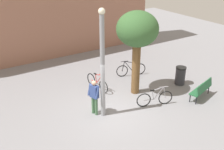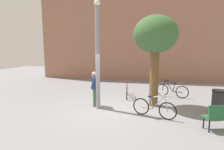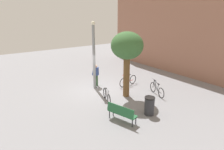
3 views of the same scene
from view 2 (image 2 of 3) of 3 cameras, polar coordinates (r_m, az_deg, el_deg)
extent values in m
plane|color=gray|center=(8.47, -1.27, -10.55)|extent=(36.00, 36.00, 0.00)
cube|color=#9E6B56|center=(16.82, 5.74, 13.89)|extent=(16.31, 2.00, 8.81)
cylinder|color=gray|center=(8.09, -4.57, 5.06)|extent=(0.20, 0.20, 4.57)
sphere|color=#F2EACC|center=(8.32, -4.77, 21.85)|extent=(0.28, 0.28, 0.28)
cylinder|color=#47704C|center=(8.65, -5.63, -7.25)|extent=(0.14, 0.14, 0.85)
cylinder|color=#47704C|center=(8.84, -5.58, -6.91)|extent=(0.14, 0.14, 0.85)
cube|color=#334784|center=(8.58, -5.67, -2.41)|extent=(0.32, 0.44, 0.60)
sphere|color=tan|center=(8.52, -5.71, 0.31)|extent=(0.22, 0.22, 0.22)
cylinder|color=#334784|center=(8.34, -6.09, -2.52)|extent=(0.24, 0.15, 0.55)
cylinder|color=#334784|center=(8.83, -5.93, -1.92)|extent=(0.24, 0.15, 0.55)
cylinder|color=black|center=(7.16, 27.11, -13.27)|extent=(0.05, 0.05, 0.42)
cylinder|color=black|center=(6.91, 28.53, -14.15)|extent=(0.05, 0.05, 0.42)
cylinder|color=brown|center=(8.81, 13.23, -0.99)|extent=(0.42, 0.42, 2.70)
ellipsoid|color=#396433|center=(8.73, 13.68, 12.52)|extent=(2.05, 2.05, 1.74)
torus|color=black|center=(7.38, 17.26, -10.90)|extent=(0.68, 0.29, 0.71)
torus|color=black|center=(7.71, 9.21, -9.81)|extent=(0.68, 0.29, 0.71)
cylinder|color=#ADADB7|center=(7.39, 14.59, -8.45)|extent=(0.48, 0.20, 0.64)
cylinder|color=#ADADB7|center=(7.34, 14.28, -6.65)|extent=(0.56, 0.23, 0.18)
cylinder|color=#ADADB7|center=(7.49, 12.46, -8.74)|extent=(0.14, 0.08, 0.48)
cylinder|color=#ADADB7|center=(7.63, 10.97, -10.24)|extent=(0.48, 0.20, 0.04)
cylinder|color=#ADADB7|center=(7.31, 16.86, -8.72)|extent=(0.17, 0.09, 0.63)
cube|color=black|center=(7.44, 12.16, -6.74)|extent=(0.22, 0.14, 0.04)
cylinder|color=#ADADB7|center=(7.24, 16.46, -6.31)|extent=(0.42, 0.18, 0.03)
torus|color=black|center=(9.92, 4.74, -5.65)|extent=(0.13, 0.71, 0.71)
torus|color=black|center=(10.99, 4.78, -4.28)|extent=(0.13, 0.71, 0.71)
cylinder|color=red|center=(10.21, 4.77, -3.61)|extent=(0.10, 0.50, 0.64)
cylinder|color=red|center=(10.22, 4.79, -2.26)|extent=(0.10, 0.58, 0.18)
cylinder|color=red|center=(10.51, 4.78, -3.69)|extent=(0.05, 0.14, 0.48)
cylinder|color=red|center=(10.75, 4.77, -4.70)|extent=(0.10, 0.50, 0.04)
cylinder|color=red|center=(9.92, 4.76, -3.96)|extent=(0.06, 0.17, 0.63)
cube|color=black|center=(10.50, 4.80, -2.22)|extent=(0.10, 0.21, 0.04)
cylinder|color=red|center=(9.92, 4.79, -2.13)|extent=(0.08, 0.44, 0.03)
torus|color=black|center=(10.98, 15.71, -4.58)|extent=(0.69, 0.26, 0.71)
torus|color=black|center=(10.78, 21.41, -5.07)|extent=(0.69, 0.26, 0.71)
cylinder|color=black|center=(10.84, 17.64, -3.28)|extent=(0.49, 0.18, 0.64)
cylinder|color=black|center=(10.79, 17.95, -2.08)|extent=(0.56, 0.21, 0.18)
cylinder|color=black|center=(10.80, 19.10, -3.79)|extent=(0.14, 0.07, 0.48)
cylinder|color=black|center=(10.82, 20.09, -5.09)|extent=(0.49, 0.18, 0.04)
cylinder|color=black|center=(10.90, 16.10, -3.15)|extent=(0.17, 0.08, 0.63)
cube|color=black|center=(10.75, 19.43, -2.43)|extent=(0.21, 0.14, 0.04)
cylinder|color=black|center=(10.83, 16.50, -1.57)|extent=(0.43, 0.16, 0.03)
cylinder|color=#2D2D33|center=(8.94, 30.77, -7.58)|extent=(0.54, 0.54, 0.94)
cylinder|color=black|center=(8.82, 31.01, -4.38)|extent=(0.57, 0.57, 0.08)
camera|label=1|loc=(8.78, -92.43, 28.02)|focal=43.84mm
camera|label=3|loc=(10.10, 99.33, 14.15)|focal=31.69mm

